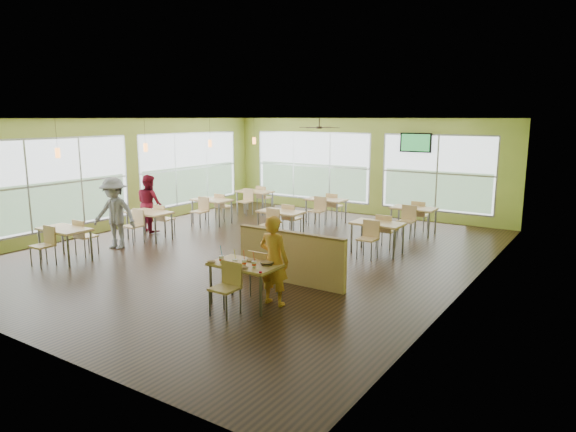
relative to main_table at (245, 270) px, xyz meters
The scene contains 20 objects.
room 3.73m from the main_table, 123.69° to the left, with size 12.00×12.04×3.20m.
window_bays 7.70m from the main_table, 127.41° to the left, with size 9.24×10.24×2.38m.
main_table is the anchor object (origin of this frame).
half_wall_divider 1.45m from the main_table, 90.00° to the left, with size 2.40×0.14×1.04m.
dining_tables 5.61m from the main_table, 122.91° to the left, with size 6.92×8.72×0.87m.
pendant_lights 6.62m from the main_table, 144.75° to the left, with size 0.11×7.31×0.86m.
ceiling_fan 6.73m from the main_table, 108.43° to the left, with size 1.25×1.25×0.29m.
tv_backwall 9.08m from the main_table, 91.29° to the left, with size 1.00×0.07×0.60m.
man_plaid 0.52m from the main_table, 36.84° to the left, with size 0.58×0.38×1.58m, color #CD4E16.
patron_maroon 6.70m from the main_table, 151.86° to the left, with size 0.80×0.62×1.64m, color maroon.
patron_grey 5.32m from the main_table, 165.28° to the left, with size 1.15×0.66×1.78m, color slate.
cup_blue 0.45m from the main_table, 147.98° to the right, with size 0.10×0.10×0.35m.
cup_yellow 0.30m from the main_table, 96.71° to the right, with size 0.09×0.09×0.32m.
cup_red_near 0.26m from the main_table, 56.47° to the right, with size 0.09×0.09×0.31m.
cup_red_far 0.37m from the main_table, 23.89° to the right, with size 0.08×0.08×0.30m.
food_basket 0.42m from the main_table, 18.72° to the left, with size 0.24×0.24×0.05m.
ketchup_cup 0.64m from the main_table, 28.61° to the right, with size 0.06×0.06×0.02m, color #B6081A.
wrapper_left 0.60m from the main_table, 149.30° to the right, with size 0.16×0.15×0.04m, color #9A7B4A.
wrapper_mid 0.21m from the main_table, 84.92° to the left, with size 0.19×0.18×0.05m, color #9A7B4A.
wrapper_right 0.34m from the main_table, 52.71° to the right, with size 0.13×0.12×0.03m, color #9A7B4A.
Camera 1 is at (7.29, -9.72, 3.22)m, focal length 32.00 mm.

